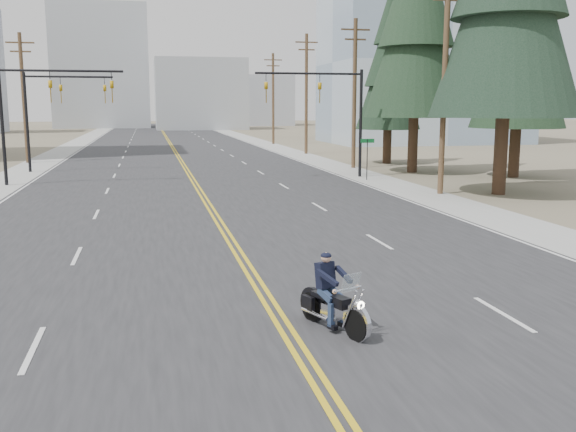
# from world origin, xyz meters

# --- Properties ---
(ground_plane) EXTENTS (400.00, 400.00, 0.00)m
(ground_plane) POSITION_xyz_m (0.00, 0.00, 0.00)
(ground_plane) COLOR #776D56
(ground_plane) RESTS_ON ground
(road) EXTENTS (20.00, 200.00, 0.01)m
(road) POSITION_xyz_m (0.00, 70.00, 0.01)
(road) COLOR #303033
(road) RESTS_ON ground
(sidewalk_left) EXTENTS (3.00, 200.00, 0.01)m
(sidewalk_left) POSITION_xyz_m (-11.50, 70.00, 0.01)
(sidewalk_left) COLOR #A5A5A0
(sidewalk_left) RESTS_ON ground
(sidewalk_right) EXTENTS (3.00, 200.00, 0.01)m
(sidewalk_right) POSITION_xyz_m (11.50, 70.00, 0.01)
(sidewalk_right) COLOR #A5A5A0
(sidewalk_right) RESTS_ON ground
(traffic_mast_left) EXTENTS (7.10, 0.26, 7.00)m
(traffic_mast_left) POSITION_xyz_m (-8.98, 32.00, 4.94)
(traffic_mast_left) COLOR black
(traffic_mast_left) RESTS_ON ground
(traffic_mast_right) EXTENTS (7.10, 0.26, 7.00)m
(traffic_mast_right) POSITION_xyz_m (8.98, 32.00, 4.94)
(traffic_mast_right) COLOR black
(traffic_mast_right) RESTS_ON ground
(traffic_mast_far) EXTENTS (6.10, 0.26, 7.00)m
(traffic_mast_far) POSITION_xyz_m (-9.31, 40.00, 4.87)
(traffic_mast_far) COLOR black
(traffic_mast_far) RESTS_ON ground
(street_sign) EXTENTS (0.90, 0.06, 2.62)m
(street_sign) POSITION_xyz_m (10.80, 30.00, 1.80)
(street_sign) COLOR black
(street_sign) RESTS_ON ground
(utility_pole_b) EXTENTS (2.20, 0.30, 11.50)m
(utility_pole_b) POSITION_xyz_m (12.50, 23.00, 5.98)
(utility_pole_b) COLOR brown
(utility_pole_b) RESTS_ON ground
(utility_pole_c) EXTENTS (2.20, 0.30, 11.00)m
(utility_pole_c) POSITION_xyz_m (12.50, 38.00, 5.73)
(utility_pole_c) COLOR brown
(utility_pole_c) RESTS_ON ground
(utility_pole_d) EXTENTS (2.20, 0.30, 11.50)m
(utility_pole_d) POSITION_xyz_m (12.50, 53.00, 5.98)
(utility_pole_d) COLOR brown
(utility_pole_d) RESTS_ON ground
(utility_pole_e) EXTENTS (2.20, 0.30, 11.00)m
(utility_pole_e) POSITION_xyz_m (12.50, 70.00, 5.73)
(utility_pole_e) COLOR brown
(utility_pole_e) RESTS_ON ground
(utility_pole_left) EXTENTS (2.20, 0.30, 10.50)m
(utility_pole_left) POSITION_xyz_m (-12.50, 48.00, 5.48)
(utility_pole_left) COLOR brown
(utility_pole_left) RESTS_ON ground
(glass_building) EXTENTS (24.00, 16.00, 20.00)m
(glass_building) POSITION_xyz_m (32.00, 70.00, 10.00)
(glass_building) COLOR #9EB5CC
(glass_building) RESTS_ON ground
(haze_bldg_b) EXTENTS (18.00, 14.00, 14.00)m
(haze_bldg_b) POSITION_xyz_m (8.00, 125.00, 7.00)
(haze_bldg_b) COLOR #ADB2B7
(haze_bldg_b) RESTS_ON ground
(haze_bldg_c) EXTENTS (16.00, 12.00, 18.00)m
(haze_bldg_c) POSITION_xyz_m (40.00, 110.00, 9.00)
(haze_bldg_c) COLOR #B7BCC6
(haze_bldg_c) RESTS_ON ground
(haze_bldg_d) EXTENTS (20.00, 15.00, 26.00)m
(haze_bldg_d) POSITION_xyz_m (-12.00, 140.00, 13.00)
(haze_bldg_d) COLOR #ADB2B7
(haze_bldg_d) RESTS_ON ground
(haze_bldg_e) EXTENTS (14.00, 14.00, 12.00)m
(haze_bldg_e) POSITION_xyz_m (25.00, 150.00, 6.00)
(haze_bldg_e) COLOR #B7BCC6
(haze_bldg_e) RESTS_ON ground
(motorcyclist) EXTENTS (1.62, 2.27, 1.63)m
(motorcyclist) POSITION_xyz_m (0.98, 3.84, 0.81)
(motorcyclist) COLOR black
(motorcyclist) RESTS_ON ground
(conifer_mid) EXTENTS (6.10, 6.10, 16.28)m
(conifer_mid) POSITION_xyz_m (20.90, 29.69, 9.34)
(conifer_mid) COLOR #382619
(conifer_mid) RESTS_ON ground
(conifer_tall) EXTENTS (7.00, 7.00, 19.45)m
(conifer_tall) POSITION_xyz_m (15.63, 34.13, 11.17)
(conifer_tall) COLOR #382619
(conifer_tall) RESTS_ON ground
(conifer_far) EXTENTS (5.24, 5.24, 14.02)m
(conifer_far) POSITION_xyz_m (16.52, 41.47, 8.04)
(conifer_far) COLOR #382619
(conifer_far) RESTS_ON ground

